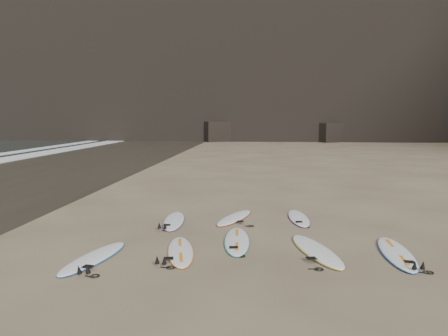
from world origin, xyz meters
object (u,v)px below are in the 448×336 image
Objects in this scene: surfboard_0 at (94,257)px; surfboard_2 at (237,240)px; surfboard_7 at (299,218)px; surfboard_6 at (234,217)px; surfboard_5 at (174,221)px; surfboard_4 at (397,253)px; surfboard_3 at (316,250)px; surfboard_1 at (180,251)px.

surfboard_0 is 3.41m from surfboard_2.
surfboard_7 is (4.76, 4.15, -0.00)m from surfboard_0.
surfboard_2 reaches higher than surfboard_7.
surfboard_6 is at bearing 66.37° from surfboard_0.
surfboard_5 is at bearing 132.60° from surfboard_2.
surfboard_6 is (-0.21, 2.48, -0.00)m from surfboard_2.
surfboard_4 reaches higher than surfboard_2.
surfboard_7 is at bearing 4.67° from surfboard_5.
surfboard_2 is 3.12m from surfboard_7.
surfboard_3 is 1.77m from surfboard_4.
surfboard_5 is (-0.72, 2.86, 0.00)m from surfboard_1.
surfboard_3 reaches higher than surfboard_5.
surfboard_0 is 4.97m from surfboard_3.
surfboard_3 is 4.60m from surfboard_5.
surfboard_1 is 1.02× the size of surfboard_7.
surfboard_0 is 1.07× the size of surfboard_7.
surfboard_4 is at bearing -16.89° from surfboard_3.
surfboard_4 is at bearing -20.50° from surfboard_6.
surfboard_7 is (2.97, 3.53, -0.00)m from surfboard_1.
surfboard_2 is at bearing 172.27° from surfboard_4.
surfboard_0 reaches higher than surfboard_5.
surfboard_6 is 1.01× the size of surfboard_7.
surfboard_0 is 1.03× the size of surfboard_5.
surfboard_4 is (4.86, 0.24, 0.00)m from surfboard_1.
surfboard_2 is (3.03, 1.56, 0.00)m from surfboard_0.
surfboard_4 reaches higher than surfboard_7.
surfboard_4 is (1.77, -0.05, -0.00)m from surfboard_3.
surfboard_5 reaches higher than surfboard_1.
surfboard_3 is at bearing -91.76° from surfboard_7.
surfboard_2 is 1.09× the size of surfboard_7.
surfboard_5 is at bearing 92.42° from surfboard_1.
surfboard_0 is 0.94× the size of surfboard_4.
surfboard_2 reaches higher than surfboard_6.
surfboard_3 is (3.09, 0.29, 0.01)m from surfboard_1.
surfboard_3 reaches higher than surfboard_6.
surfboard_2 is at bearing -66.09° from surfboard_6.
surfboard_3 reaches higher than surfboard_2.
surfboard_1 is at bearing -174.07° from surfboard_4.
surfboard_4 is 1.12× the size of surfboard_6.
surfboard_6 and surfboard_7 have the same top height.
surfboard_7 is (1.73, 2.60, -0.00)m from surfboard_2.
surfboard_3 reaches higher than surfboard_0.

